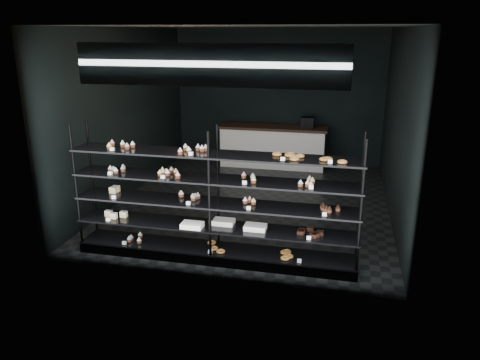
{
  "coord_description": "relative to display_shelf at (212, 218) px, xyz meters",
  "views": [
    {
      "loc": [
        1.6,
        -8.3,
        3.13
      ],
      "look_at": [
        0.16,
        -1.9,
        1.03
      ],
      "focal_mm": 35.0,
      "sensor_mm": 36.0,
      "label": 1
    }
  ],
  "objects": [
    {
      "name": "room",
      "position": [
        0.12,
        2.45,
        0.97
      ],
      "size": [
        5.01,
        6.01,
        3.2
      ],
      "color": "black",
      "rests_on": "ground"
    },
    {
      "name": "display_shelf",
      "position": [
        0.0,
        0.0,
        0.0
      ],
      "size": [
        4.0,
        0.5,
        1.91
      ],
      "color": "black",
      "rests_on": "room"
    },
    {
      "name": "signage",
      "position": [
        0.12,
        -0.48,
        2.12
      ],
      "size": [
        3.3,
        0.05,
        0.5
      ],
      "color": "#0C1840",
      "rests_on": "room"
    },
    {
      "name": "service_counter",
      "position": [
        0.1,
        4.95,
        -0.13
      ],
      "size": [
        2.55,
        0.65,
        1.23
      ],
      "color": "silver",
      "rests_on": "room"
    },
    {
      "name": "pendant_lamp",
      "position": [
        -0.89,
        1.36,
        1.82
      ],
      "size": [
        0.31,
        0.31,
        0.89
      ],
      "color": "black",
      "rests_on": "room"
    }
  ]
}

